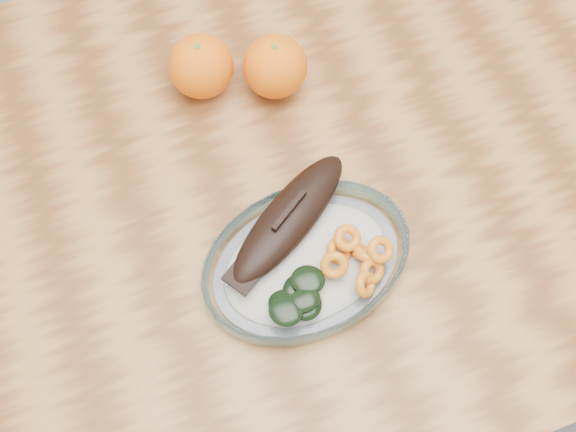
% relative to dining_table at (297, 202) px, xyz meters
% --- Properties ---
extents(ground, '(3.00, 3.00, 0.00)m').
position_rel_dining_table_xyz_m(ground, '(0.00, 0.00, -0.65)').
color(ground, slate).
rests_on(ground, ground).
extents(dining_table, '(1.20, 0.80, 0.75)m').
position_rel_dining_table_xyz_m(dining_table, '(0.00, 0.00, 0.00)').
color(dining_table, brown).
rests_on(dining_table, ground).
extents(plated_meal, '(0.50, 0.50, 0.07)m').
position_rel_dining_table_xyz_m(plated_meal, '(-0.04, -0.12, 0.12)').
color(plated_meal, white).
rests_on(plated_meal, dining_table).
extents(orange_left, '(0.08, 0.08, 0.08)m').
position_rel_dining_table_xyz_m(orange_left, '(-0.07, 0.16, 0.14)').
color(orange_left, orange).
rests_on(orange_left, dining_table).
extents(orange_right, '(0.08, 0.08, 0.08)m').
position_rel_dining_table_xyz_m(orange_right, '(0.02, 0.13, 0.14)').
color(orange_right, orange).
rests_on(orange_right, dining_table).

